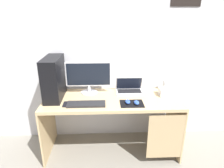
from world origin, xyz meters
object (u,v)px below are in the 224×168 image
(pc_tower, at_px, (54,78))
(speaker, at_px, (165,85))
(mouse_left, at_px, (128,102))
(mouse_right, at_px, (137,103))
(laptop, at_px, (129,89))
(projector, at_px, (168,92))
(monitor, at_px, (89,77))
(cell_phone, at_px, (66,104))
(keyboard, at_px, (86,104))

(pc_tower, height_order, speaker, pc_tower)
(mouse_left, xyz_separation_m, mouse_right, (0.09, -0.03, 0.00))
(laptop, height_order, projector, laptop)
(speaker, xyz_separation_m, projector, (-0.02, -0.16, -0.02))
(monitor, xyz_separation_m, cell_phone, (-0.23, -0.32, -0.21))
(pc_tower, distance_m, projector, 1.37)
(laptop, relative_size, mouse_right, 3.52)
(projector, relative_size, keyboard, 0.48)
(pc_tower, xyz_separation_m, projector, (1.35, 0.00, -0.20))
(pc_tower, relative_size, monitor, 0.87)
(projector, distance_m, mouse_left, 0.55)
(mouse_left, bearing_deg, monitor, 144.76)
(keyboard, xyz_separation_m, cell_phone, (-0.22, 0.02, -0.01))
(speaker, relative_size, keyboard, 0.33)
(monitor, height_order, projector, monitor)
(pc_tower, xyz_separation_m, mouse_left, (0.84, -0.21, -0.22))
(laptop, bearing_deg, mouse_left, -100.05)
(projector, relative_size, mouse_right, 2.08)
(monitor, height_order, mouse_right, monitor)
(monitor, relative_size, laptop, 1.64)
(pc_tower, relative_size, cell_phone, 3.73)
(mouse_left, distance_m, cell_phone, 0.68)
(projector, xyz_separation_m, mouse_left, (-0.51, -0.21, -0.02))
(speaker, bearing_deg, mouse_right, -138.17)
(laptop, xyz_separation_m, mouse_left, (-0.06, -0.33, -0.02))
(pc_tower, height_order, mouse_right, pc_tower)
(pc_tower, distance_m, mouse_right, 0.99)
(speaker, bearing_deg, cell_phone, -163.15)
(projector, bearing_deg, mouse_left, -158.06)
(cell_phone, bearing_deg, mouse_left, 0.10)
(monitor, xyz_separation_m, mouse_left, (0.45, -0.32, -0.19))
(cell_phone, bearing_deg, keyboard, -4.82)
(laptop, distance_m, keyboard, 0.63)
(pc_tower, height_order, mouse_left, pc_tower)
(mouse_left, height_order, cell_phone, mouse_left)
(pc_tower, xyz_separation_m, mouse_right, (0.94, -0.23, -0.22))
(monitor, relative_size, speaker, 3.96)
(speaker, bearing_deg, keyboard, -158.70)
(pc_tower, bearing_deg, mouse_left, -13.72)
(laptop, bearing_deg, pc_tower, -172.07)
(mouse_right, bearing_deg, monitor, 147.82)
(laptop, distance_m, speaker, 0.48)
(cell_phone, bearing_deg, mouse_right, -1.75)
(monitor, relative_size, mouse_left, 5.78)
(keyboard, distance_m, mouse_left, 0.46)
(projector, bearing_deg, keyboard, -166.88)
(mouse_right, distance_m, cell_phone, 0.78)
(laptop, xyz_separation_m, speaker, (0.47, 0.04, 0.03))
(projector, bearing_deg, laptop, 164.68)
(keyboard, relative_size, mouse_right, 4.38)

